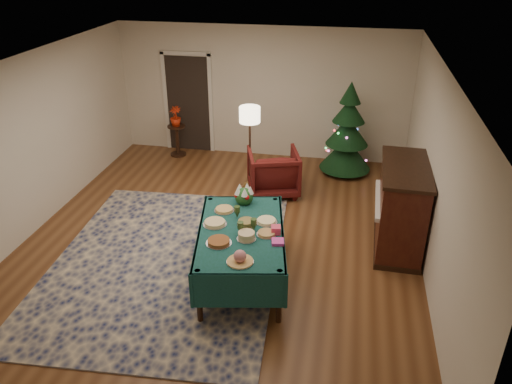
% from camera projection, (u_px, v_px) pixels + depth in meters
% --- Properties ---
extents(room_shell, '(7.00, 7.00, 7.00)m').
position_uv_depth(room_shell, '(219.00, 160.00, 7.20)').
color(room_shell, '#593319').
rests_on(room_shell, ground).
extents(doorway, '(1.08, 0.04, 2.16)m').
position_uv_depth(doorway, '(188.00, 101.00, 10.62)').
color(doorway, black).
rests_on(doorway, ground).
extents(rug, '(3.45, 4.39, 0.02)m').
position_uv_depth(rug, '(167.00, 262.00, 7.24)').
color(rug, '#121C46').
rests_on(rug, ground).
extents(buffet_table, '(1.49, 2.14, 0.76)m').
position_uv_depth(buffet_table, '(241.00, 240.00, 6.64)').
color(buffet_table, black).
rests_on(buffet_table, ground).
extents(platter_0, '(0.33, 0.33, 0.17)m').
position_uv_depth(platter_0, '(240.00, 258.00, 5.90)').
color(platter_0, silver).
rests_on(platter_0, buffet_table).
extents(platter_1, '(0.33, 0.33, 0.05)m').
position_uv_depth(platter_1, '(219.00, 242.00, 6.28)').
color(platter_1, silver).
rests_on(platter_1, buffet_table).
extents(platter_2, '(0.25, 0.25, 0.10)m').
position_uv_depth(platter_2, '(246.00, 236.00, 6.36)').
color(platter_2, silver).
rests_on(platter_2, buffet_table).
extents(platter_3, '(0.26, 0.26, 0.04)m').
position_uv_depth(platter_3, '(267.00, 233.00, 6.47)').
color(platter_3, silver).
rests_on(platter_3, buffet_table).
extents(platter_4, '(0.32, 0.32, 0.05)m').
position_uv_depth(platter_4, '(215.00, 223.00, 6.70)').
color(platter_4, silver).
rests_on(platter_4, buffet_table).
extents(platter_5, '(0.26, 0.26, 0.07)m').
position_uv_depth(platter_5, '(246.00, 223.00, 6.68)').
color(platter_5, silver).
rests_on(platter_5, buffet_table).
extents(platter_6, '(0.30, 0.30, 0.04)m').
position_uv_depth(platter_6, '(266.00, 221.00, 6.75)').
color(platter_6, silver).
rests_on(platter_6, buffet_table).
extents(platter_7, '(0.29, 0.29, 0.04)m').
position_uv_depth(platter_7, '(224.00, 210.00, 7.03)').
color(platter_7, silver).
rests_on(platter_7, buffet_table).
extents(goblet_0, '(0.08, 0.08, 0.18)m').
position_uv_depth(goblet_0, '(237.00, 212.00, 6.83)').
color(goblet_0, '#2D471E').
rests_on(goblet_0, buffet_table).
extents(goblet_1, '(0.08, 0.08, 0.18)m').
position_uv_depth(goblet_1, '(254.00, 224.00, 6.52)').
color(goblet_1, '#2D471E').
rests_on(goblet_1, buffet_table).
extents(goblet_2, '(0.08, 0.08, 0.18)m').
position_uv_depth(goblet_2, '(240.00, 228.00, 6.45)').
color(goblet_2, '#2D471E').
rests_on(goblet_2, buffet_table).
extents(napkin_stack, '(0.18, 0.18, 0.04)m').
position_uv_depth(napkin_stack, '(278.00, 242.00, 6.29)').
color(napkin_stack, '#E03EAA').
rests_on(napkin_stack, buffet_table).
extents(gift_box, '(0.14, 0.14, 0.10)m').
position_uv_depth(gift_box, '(276.00, 230.00, 6.49)').
color(gift_box, '#F04265').
rests_on(gift_box, buffet_table).
extents(centerpiece, '(0.28, 0.28, 0.32)m').
position_uv_depth(centerpiece, '(244.00, 195.00, 7.19)').
color(centerpiece, '#1E4C1E').
rests_on(centerpiece, buffet_table).
extents(armchair, '(1.08, 1.04, 0.90)m').
position_uv_depth(armchair, '(273.00, 170.00, 9.02)').
color(armchair, '#511311').
rests_on(armchair, ground).
extents(floor_lamp, '(0.38, 0.38, 1.55)m').
position_uv_depth(floor_lamp, '(250.00, 120.00, 8.88)').
color(floor_lamp, '#A57F3F').
rests_on(floor_lamp, ground).
extents(side_table, '(0.37, 0.37, 0.67)m').
position_uv_depth(side_table, '(177.00, 141.00, 10.67)').
color(side_table, black).
rests_on(side_table, ground).
extents(potted_plant, '(0.23, 0.41, 0.23)m').
position_uv_depth(potted_plant, '(176.00, 120.00, 10.46)').
color(potted_plant, red).
rests_on(potted_plant, side_table).
extents(christmas_tree, '(1.33, 1.33, 1.84)m').
position_uv_depth(christmas_tree, '(347.00, 133.00, 9.67)').
color(christmas_tree, black).
rests_on(christmas_tree, ground).
extents(piano, '(0.76, 1.53, 1.31)m').
position_uv_depth(piano, '(401.00, 208.00, 7.38)').
color(piano, black).
rests_on(piano, ground).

